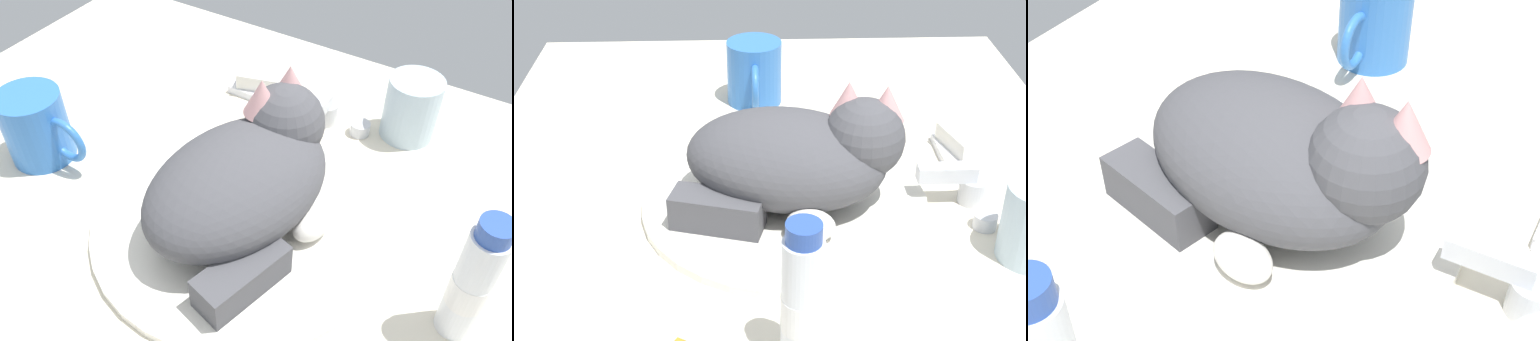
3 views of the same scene
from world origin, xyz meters
TOP-DOWN VIEW (x-y plane):
  - ground_plane at (0.00, 0.00)cm, footprint 110.00×82.50cm
  - sink_basin at (0.00, 0.00)cm, footprint 34.66×34.66cm
  - faucet at (0.00, 22.07)cm, footprint 13.62×8.96cm
  - cat at (0.41, 1.60)cm, footprint 21.26×28.33cm
  - coffee_mug at (-28.84, -3.16)cm, footprint 12.77×8.33cm
  - rinse_cup at (11.00, 26.46)cm, footprint 7.37×7.37cm
  - soap_dish at (-11.36, 24.72)cm, footprint 9.00×6.40cm
  - soap_bar at (-11.36, 24.72)cm, footprint 8.25×6.06cm
  - toothpaste_bottle at (25.79, 0.47)cm, footprint 3.77×3.77cm

SIDE VIEW (x-z plane):
  - ground_plane at x=0.00cm, z-range -3.00..0.00cm
  - sink_basin at x=0.00cm, z-range 0.00..1.09cm
  - soap_dish at x=-11.36cm, z-range 0.00..1.20cm
  - faucet at x=0.00cm, z-range -0.45..4.78cm
  - soap_bar at x=-11.36cm, z-range 1.20..3.54cm
  - rinse_cup at x=11.00cm, z-range 0.00..9.00cm
  - coffee_mug at x=-28.84cm, z-range 0.00..9.76cm
  - cat at x=0.41cm, z-range -0.21..14.58cm
  - toothpaste_bottle at x=25.79cm, z-range -0.49..15.27cm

